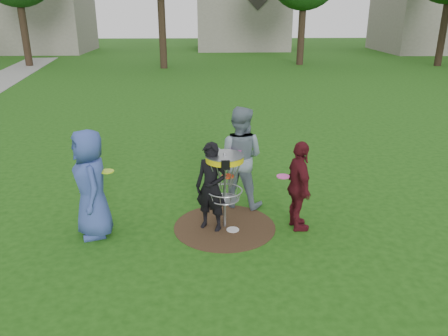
{
  "coord_description": "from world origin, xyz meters",
  "views": [
    {
      "loc": [
        -0.28,
        -6.89,
        3.66
      ],
      "look_at": [
        0.0,
        0.3,
        1.0
      ],
      "focal_mm": 35.0,
      "sensor_mm": 36.0,
      "label": 1
    }
  ],
  "objects_px": {
    "player_blue": "(91,184)",
    "player_grey": "(239,157)",
    "player_maroon": "(299,186)",
    "player_black": "(211,187)",
    "disc_golf_basket": "(225,173)"
  },
  "relations": [
    {
      "from": "player_blue",
      "to": "player_grey",
      "type": "xyz_separation_m",
      "value": [
        2.53,
        1.1,
        0.05
      ]
    },
    {
      "from": "player_grey",
      "to": "player_blue",
      "type": "bearing_deg",
      "value": 43.25
    },
    {
      "from": "player_blue",
      "to": "player_maroon",
      "type": "xyz_separation_m",
      "value": [
        3.47,
        0.07,
        -0.13
      ]
    },
    {
      "from": "player_maroon",
      "to": "player_black",
      "type": "bearing_deg",
      "value": 81.04
    },
    {
      "from": "player_black",
      "to": "disc_golf_basket",
      "type": "xyz_separation_m",
      "value": [
        0.23,
        0.04,
        0.24
      ]
    },
    {
      "from": "player_black",
      "to": "player_maroon",
      "type": "height_order",
      "value": "player_maroon"
    },
    {
      "from": "player_black",
      "to": "player_maroon",
      "type": "distance_m",
      "value": 1.49
    },
    {
      "from": "player_grey",
      "to": "player_maroon",
      "type": "height_order",
      "value": "player_grey"
    },
    {
      "from": "player_black",
      "to": "player_grey",
      "type": "xyz_separation_m",
      "value": [
        0.55,
        0.98,
        0.2
      ]
    },
    {
      "from": "player_blue",
      "to": "player_grey",
      "type": "height_order",
      "value": "player_grey"
    },
    {
      "from": "player_black",
      "to": "player_maroon",
      "type": "relative_size",
      "value": 0.98
    },
    {
      "from": "player_maroon",
      "to": "disc_golf_basket",
      "type": "height_order",
      "value": "player_maroon"
    },
    {
      "from": "player_maroon",
      "to": "disc_golf_basket",
      "type": "bearing_deg",
      "value": 78.93
    },
    {
      "from": "player_black",
      "to": "disc_golf_basket",
      "type": "bearing_deg",
      "value": 35.67
    },
    {
      "from": "player_black",
      "to": "disc_golf_basket",
      "type": "height_order",
      "value": "player_black"
    }
  ]
}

